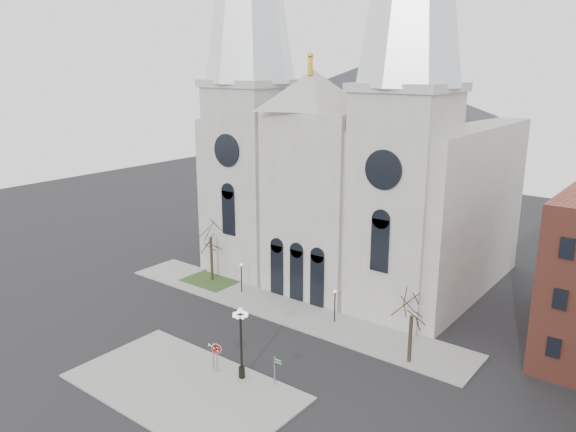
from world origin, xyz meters
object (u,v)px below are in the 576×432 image
Objects in this scene: one_way_sign at (213,352)px; street_name_sign at (276,369)px; globe_lamp at (241,334)px; stop_sign at (217,352)px.

street_name_sign is (5.29, 1.37, -0.19)m from one_way_sign.
globe_lamp is 3.34m from one_way_sign.
one_way_sign is at bearing -166.56° from street_name_sign.
globe_lamp reaches higher than stop_sign.
stop_sign is 2.94m from globe_lamp.
street_name_sign is at bearing 27.56° from one_way_sign.
globe_lamp reaches higher than one_way_sign.
stop_sign is at bearing -165.13° from globe_lamp.
one_way_sign is at bearing -173.98° from stop_sign.
stop_sign is 1.04× the size of one_way_sign.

